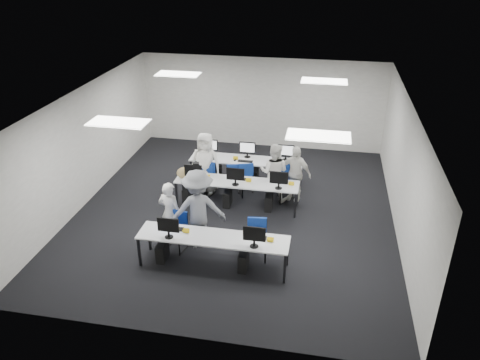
% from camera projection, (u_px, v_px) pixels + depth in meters
% --- Properties ---
extents(room, '(9.00, 9.02, 3.00)m').
position_uv_depth(room, '(235.00, 157.00, 11.52)').
color(room, black).
rests_on(room, ground).
extents(ceiling_panels, '(5.20, 4.60, 0.02)m').
position_uv_depth(ceiling_panels, '(235.00, 99.00, 10.85)').
color(ceiling_panels, white).
rests_on(ceiling_panels, room).
extents(desk_front, '(3.20, 0.70, 0.73)m').
position_uv_depth(desk_front, '(213.00, 239.00, 9.79)').
color(desk_front, silver).
rests_on(desk_front, ground).
extents(desk_mid, '(3.20, 0.70, 0.73)m').
position_uv_depth(desk_mid, '(237.00, 183.00, 12.07)').
color(desk_mid, silver).
rests_on(desk_mid, ground).
extents(desk_back, '(3.20, 0.70, 0.73)m').
position_uv_depth(desk_back, '(246.00, 161.00, 13.30)').
color(desk_back, silver).
rests_on(desk_back, ground).
extents(equipment_front, '(2.51, 0.41, 1.19)m').
position_uv_depth(equipment_front, '(205.00, 251.00, 9.95)').
color(equipment_front, '#0E2DB8').
rests_on(equipment_front, desk_front).
extents(equipment_mid, '(2.91, 0.41, 1.19)m').
position_uv_depth(equipment_mid, '(230.00, 194.00, 12.23)').
color(equipment_mid, white).
rests_on(equipment_mid, desk_mid).
extents(equipment_back, '(2.91, 0.41, 1.19)m').
position_uv_depth(equipment_back, '(253.00, 172.00, 13.43)').
color(equipment_back, white).
rests_on(equipment_back, desk_back).
extents(chair_0, '(0.52, 0.55, 0.89)m').
position_uv_depth(chair_0, '(176.00, 238.00, 10.55)').
color(chair_0, navy).
rests_on(chair_0, ground).
extents(chair_1, '(0.49, 0.53, 0.89)m').
position_uv_depth(chair_1, '(256.00, 246.00, 10.25)').
color(chair_1, navy).
rests_on(chair_1, ground).
extents(chair_2, '(0.58, 0.60, 0.91)m').
position_uv_depth(chair_2, '(205.00, 185.00, 12.84)').
color(chair_2, navy).
rests_on(chair_2, ground).
extents(chair_3, '(0.53, 0.56, 0.84)m').
position_uv_depth(chair_3, '(235.00, 186.00, 12.81)').
color(chair_3, navy).
rests_on(chair_3, ground).
extents(chair_4, '(0.63, 0.65, 0.98)m').
position_uv_depth(chair_4, '(286.00, 190.00, 12.54)').
color(chair_4, navy).
rests_on(chair_4, ground).
extents(chair_5, '(0.54, 0.57, 0.89)m').
position_uv_depth(chair_5, '(206.00, 181.00, 13.07)').
color(chair_5, navy).
rests_on(chair_5, ground).
extents(chair_6, '(0.56, 0.58, 0.89)m').
position_uv_depth(chair_6, '(245.00, 181.00, 13.08)').
color(chair_6, navy).
rests_on(chair_6, ground).
extents(chair_7, '(0.50, 0.53, 0.86)m').
position_uv_depth(chair_7, '(286.00, 185.00, 12.87)').
color(chair_7, navy).
rests_on(chair_7, ground).
extents(handbag, '(0.44, 0.36, 0.31)m').
position_uv_depth(handbag, '(184.00, 173.00, 12.15)').
color(handbag, tan).
rests_on(handbag, desk_mid).
extents(student_0, '(0.61, 0.46, 1.52)m').
position_uv_depth(student_0, '(170.00, 213.00, 10.59)').
color(student_0, silver).
rests_on(student_0, ground).
extents(student_1, '(0.85, 0.70, 1.60)m').
position_uv_depth(student_1, '(274.00, 172.00, 12.38)').
color(student_1, silver).
rests_on(student_1, ground).
extents(student_2, '(0.88, 0.61, 1.73)m').
position_uv_depth(student_2, '(206.00, 163.00, 12.74)').
color(student_2, silver).
rests_on(student_2, ground).
extents(student_3, '(0.97, 0.63, 1.54)m').
position_uv_depth(student_3, '(295.00, 173.00, 12.39)').
color(student_3, silver).
rests_on(student_3, ground).
extents(photographer, '(1.37, 1.03, 1.88)m').
position_uv_depth(photographer, '(198.00, 209.00, 10.37)').
color(photographer, slate).
rests_on(photographer, ground).
extents(dslr_camera, '(0.19, 0.21, 0.10)m').
position_uv_depth(dslr_camera, '(196.00, 165.00, 10.08)').
color(dslr_camera, black).
rests_on(dslr_camera, photographer).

